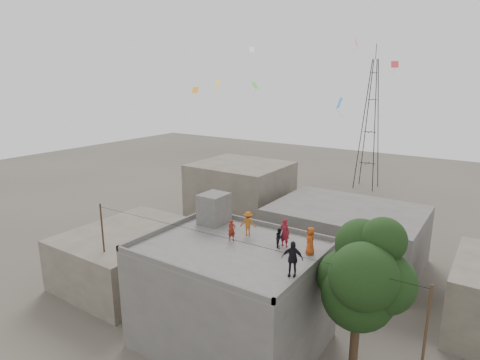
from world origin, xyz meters
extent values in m
plane|color=#453F38|center=(0.00, 0.00, 0.00)|extent=(140.00, 140.00, 0.00)
cube|color=#53514E|center=(0.00, 0.00, 3.00)|extent=(10.00, 8.00, 6.00)
cube|color=#5C5A57|center=(0.00, 0.00, 6.05)|extent=(10.00, 8.00, 0.10)
cube|color=#53514E|center=(0.00, 3.92, 6.25)|extent=(10.00, 0.15, 0.30)
cube|color=#53514E|center=(0.00, -3.92, 6.25)|extent=(10.00, 0.15, 0.30)
cube|color=#53514E|center=(4.92, 0.00, 6.25)|extent=(0.15, 8.00, 0.30)
cube|color=#53514E|center=(-4.92, 0.00, 6.25)|extent=(0.15, 8.00, 0.30)
cube|color=#53514E|center=(-3.20, 2.60, 7.10)|extent=(1.60, 1.80, 2.00)
cube|color=#585045|center=(-11.00, 2.00, 2.00)|extent=(8.00, 10.00, 4.00)
cube|color=#53514E|center=(2.00, 14.00, 2.50)|extent=(12.00, 9.00, 5.00)
cube|color=#585045|center=(-10.00, 16.00, 3.50)|extent=(9.00, 8.00, 7.00)
cylinder|color=black|center=(7.20, 0.50, 2.00)|extent=(0.44, 0.44, 4.00)
cylinder|color=black|center=(7.35, 0.60, 3.60)|extent=(0.64, 0.91, 2.14)
sphere|color=black|center=(7.20, 0.50, 5.20)|extent=(3.60, 3.60, 3.60)
sphere|color=black|center=(8.30, 0.80, 6.00)|extent=(3.00, 3.00, 3.00)
sphere|color=black|center=(6.30, 1.00, 5.60)|extent=(2.80, 2.80, 2.80)
sphere|color=black|center=(7.60, -0.30, 6.60)|extent=(3.20, 3.20, 3.20)
sphere|color=black|center=(6.90, 1.40, 7.40)|extent=(2.60, 2.60, 2.60)
sphere|color=black|center=(8.00, 1.10, 8.00)|extent=(2.20, 2.20, 2.20)
cylinder|color=black|center=(-9.50, -1.50, 3.70)|extent=(0.12, 0.12, 7.40)
cylinder|color=black|center=(0.50, -1.25, 7.20)|extent=(20.00, 0.52, 0.02)
cylinder|color=black|center=(-4.85, 39.15, 9.00)|extent=(1.27, 1.27, 18.01)
cylinder|color=black|center=(-3.15, 39.15, 9.00)|extent=(1.27, 1.27, 18.01)
cylinder|color=black|center=(-3.15, 40.85, 9.00)|extent=(1.27, 1.27, 18.01)
cylinder|color=black|center=(-4.85, 40.85, 9.00)|extent=(1.27, 1.27, 18.01)
cube|color=black|center=(-4.00, 40.00, 3.60)|extent=(2.36, 0.08, 0.08)
cube|color=black|center=(-4.00, 40.00, 3.60)|extent=(0.08, 2.36, 0.08)
cube|color=black|center=(-4.00, 40.00, 8.10)|extent=(1.81, 0.08, 0.08)
cube|color=black|center=(-4.00, 40.00, 8.10)|extent=(0.08, 1.81, 0.08)
cube|color=black|center=(-4.00, 40.00, 12.60)|extent=(1.26, 0.08, 0.08)
cube|color=black|center=(-4.00, 40.00, 12.60)|extent=(0.08, 1.26, 0.08)
cube|color=black|center=(-4.00, 40.00, 16.20)|extent=(0.82, 0.08, 0.08)
cube|color=black|center=(-4.00, 40.00, 16.20)|extent=(0.08, 0.82, 0.08)
cylinder|color=black|center=(-4.00, 40.00, 19.00)|extent=(0.08, 0.08, 2.00)
imported|color=maroon|center=(2.46, 1.78, 6.94)|extent=(0.66, 0.47, 1.68)
imported|color=#A64013|center=(4.10, 1.63, 6.87)|extent=(0.84, 0.90, 1.54)
imported|color=black|center=(2.27, 1.52, 6.66)|extent=(0.62, 0.68, 1.13)
imported|color=black|center=(4.40, -1.17, 6.99)|extent=(1.13, 0.75, 1.79)
imported|color=#A45112|center=(-0.20, 2.07, 6.85)|extent=(1.12, 0.96, 1.50)
imported|color=maroon|center=(-0.51, 0.78, 6.74)|extent=(0.52, 0.56, 1.28)
plane|color=orange|center=(-8.42, 7.25, 14.56)|extent=(0.54, 0.33, 0.44)
plane|color=#F626AD|center=(3.62, 8.42, 17.58)|extent=(0.19, 0.48, 0.45)
plane|color=#2887E3|center=(4.96, 2.47, 14.20)|extent=(0.24, 0.58, 0.54)
plane|color=white|center=(-6.57, 12.52, 17.78)|extent=(0.35, 0.42, 0.43)
plane|color=green|center=(-1.47, 4.79, 14.98)|extent=(0.31, 0.49, 0.38)
plane|color=#CE303D|center=(6.02, 8.61, 16.23)|extent=(0.44, 0.22, 0.38)
plane|color=yellow|center=(-2.67, 2.48, 15.12)|extent=(0.53, 0.45, 0.39)
camera|label=1|loc=(12.16, -17.31, 15.37)|focal=30.00mm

